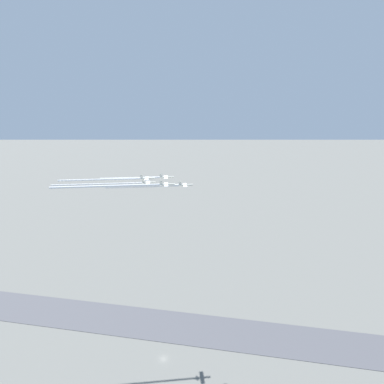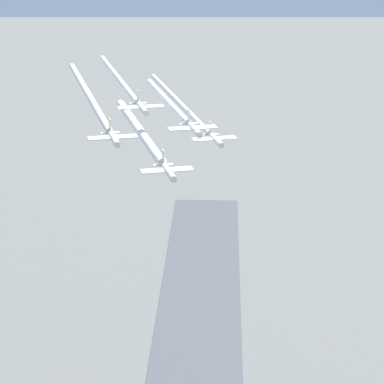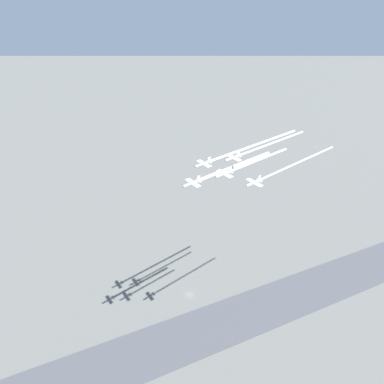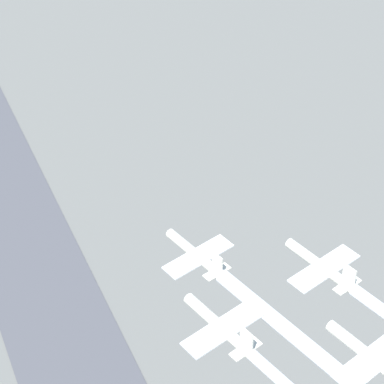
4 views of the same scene
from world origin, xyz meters
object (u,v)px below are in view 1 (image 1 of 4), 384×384
object	(u,v)px
jet_0	(185,185)
jet_4	(147,178)
jet_1	(166,177)
jet_2	(167,184)
jet_3	(148,183)

from	to	relation	value
jet_0	jet_4	world-z (taller)	jet_4
jet_1	jet_4	distance (m)	11.93
jet_2	jet_0	bearing A→B (deg)	120.47
jet_1	jet_2	xyz separation A→B (m)	(-12.03, 0.16, -0.71)
jet_1	jet_4	world-z (taller)	jet_4
jet_1	jet_3	world-z (taller)	jet_1
jet_1	jet_0	bearing A→B (deg)	59.53
jet_0	jet_3	world-z (taller)	jet_0
jet_4	jet_1	bearing A→B (deg)	120.47
jet_2	jet_1	bearing A→B (deg)	-180.00
jet_0	jet_3	xyz separation A→B (m)	(12.30, 20.30, -1.57)
jet_3	jet_4	world-z (taller)	jet_4
jet_0	jet_4	bearing A→B (deg)	-90.00
jet_0	jet_4	xyz separation A→B (m)	(0.27, 20.46, 4.30)
jet_0	jet_1	xyz separation A→B (m)	(6.15, 10.15, 3.10)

